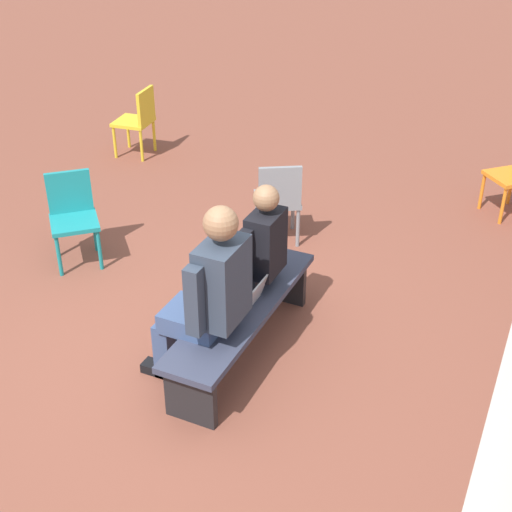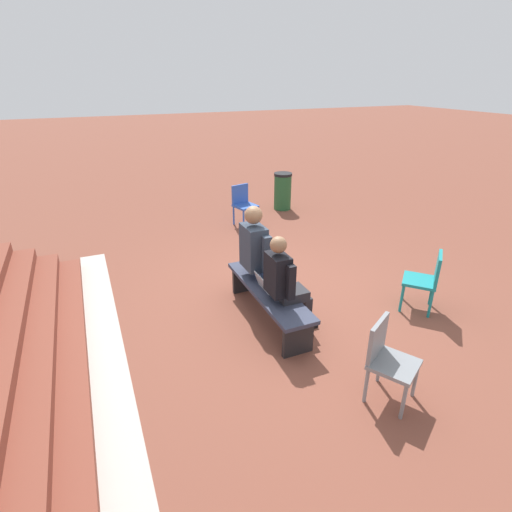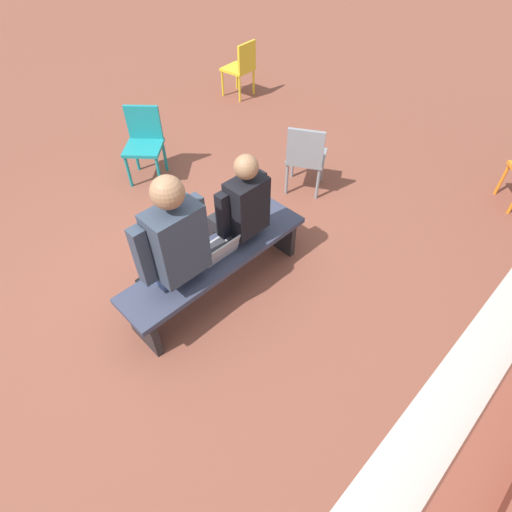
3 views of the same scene
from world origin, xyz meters
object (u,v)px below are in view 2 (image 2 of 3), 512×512
Objects in this scene: person_student at (285,282)px; person_adult at (261,254)px; laptop at (268,285)px; plastic_chair_by_pillar at (427,278)px; plastic_chair_near_bench_right at (243,202)px; bench at (268,295)px; plastic_chair_far_right at (387,356)px; litter_bin at (283,191)px.

person_student is 0.71m from person_adult.
plastic_chair_by_pillar is at bearing -106.99° from laptop.
bench is at bearing 163.18° from plastic_chair_near_bench_right.
person_adult reaches higher than plastic_chair_by_pillar.
plastic_chair_far_right reaches higher than laptop.
bench is 5.63× the size of laptop.
person_adult is at bearing -12.34° from laptop.
person_adult reaches higher than plastic_chair_near_bench_right.
laptop is at bearing 13.41° from person_student.
litter_bin is at bearing -29.27° from laptop.
plastic_chair_near_bench_right is at bearing -16.82° from bench.
person_adult reaches higher than bench.
bench is 2.14× the size of plastic_chair_far_right.
litter_bin is at bearing -29.19° from bench.
plastic_chair_near_bench_right reaches higher than bench.
person_adult is 4.38m from litter_bin.
plastic_chair_by_pillar is at bearing -107.31° from bench.
person_adult reaches higher than litter_bin.
bench is 3.67m from plastic_chair_near_bench_right.
litter_bin reaches higher than plastic_chair_far_right.
plastic_chair_by_pillar is (-1.01, -1.95, -0.27)m from person_adult.
plastic_chair_by_pillar is at bearing 176.54° from litter_bin.
laptop is at bearing 167.66° from person_adult.
laptop is 4.75m from litter_bin.
plastic_chair_near_bench_right and plastic_chair_far_right have the same top height.
plastic_chair_near_bench_right is at bearing 116.40° from litter_bin.
bench is 2.09× the size of litter_bin.
bench is at bearing -54.23° from laptop.
plastic_chair_by_pillar is at bearing -166.96° from plastic_chair_near_bench_right.
plastic_chair_far_right is (-1.70, -0.46, -0.02)m from laptop.
person_student reaches higher than plastic_chair_by_pillar.
person_adult is 1.71× the size of plastic_chair_near_bench_right.
litter_bin reaches higher than bench.
plastic_chair_by_pillar is (-4.15, -0.96, 0.00)m from plastic_chair_near_bench_right.
person_adult is 0.47m from laptop.
person_student is at bearing -166.59° from laptop.
person_student reaches higher than bench.
person_adult is at bearing 162.49° from plastic_chair_near_bench_right.
plastic_chair_far_right is (-1.38, -0.39, -0.21)m from person_student.
plastic_chair_far_right is at bearing -169.70° from person_adult.
plastic_chair_by_pillar is (-0.63, -2.02, 0.13)m from bench.
bench is 1.40× the size of person_student.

